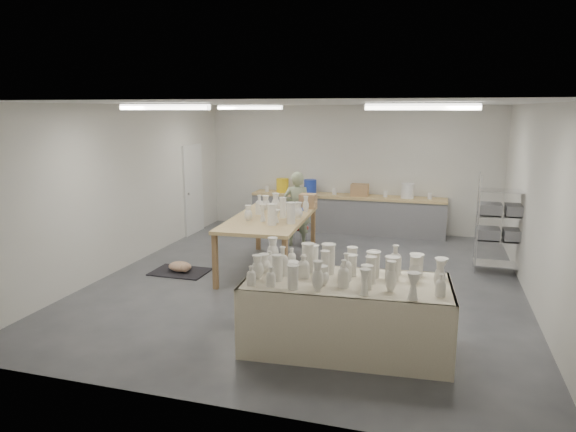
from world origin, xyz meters
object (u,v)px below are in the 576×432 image
(work_table, at_px, (274,216))
(potter, at_px, (297,209))
(drying_table, at_px, (345,311))
(red_stool, at_px, (300,229))

(work_table, bearing_deg, potter, 87.67)
(drying_table, distance_m, work_table, 3.44)
(work_table, height_order, potter, potter)
(drying_table, distance_m, potter, 4.90)
(drying_table, height_order, work_table, work_table)
(drying_table, height_order, potter, potter)
(work_table, xyz_separation_m, red_stool, (-0.03, 1.92, -0.67))
(drying_table, relative_size, work_table, 0.95)
(work_table, bearing_deg, red_stool, 87.55)
(drying_table, bearing_deg, red_stool, 106.94)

